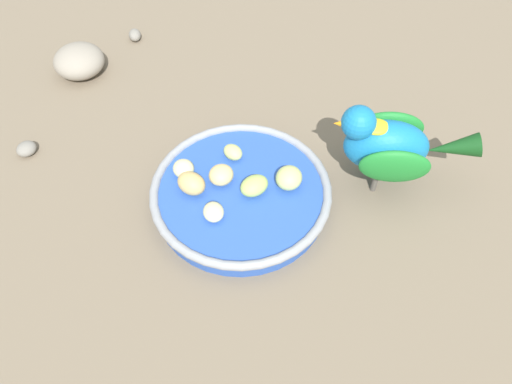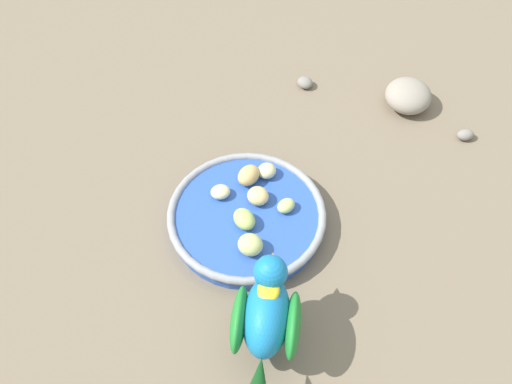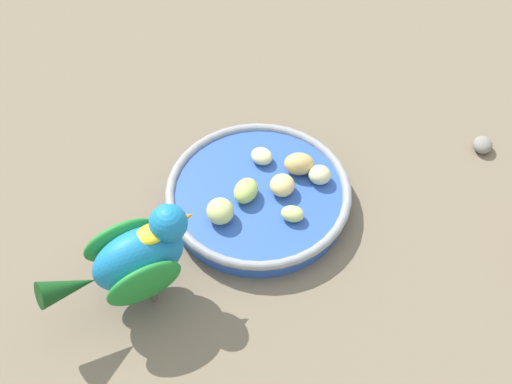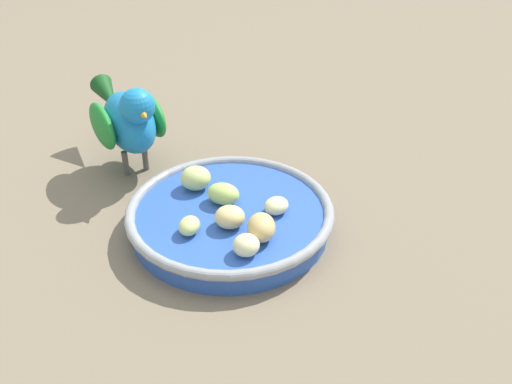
# 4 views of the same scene
# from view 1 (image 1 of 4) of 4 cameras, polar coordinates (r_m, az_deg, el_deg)

# --- Properties ---
(ground_plane) EXTENTS (4.00, 4.00, 0.00)m
(ground_plane) POSITION_cam_1_polar(r_m,az_deg,el_deg) (0.63, -0.67, -2.28)
(ground_plane) COLOR #756651
(feeding_bowl) EXTENTS (0.22, 0.22, 0.03)m
(feeding_bowl) POSITION_cam_1_polar(r_m,az_deg,el_deg) (0.62, -1.70, -0.26)
(feeding_bowl) COLOR #2D56B7
(feeding_bowl) RESTS_ON ground_plane
(apple_piece_0) EXTENTS (0.03, 0.03, 0.02)m
(apple_piece_0) POSITION_cam_1_polar(r_m,az_deg,el_deg) (0.62, -3.89, 1.91)
(apple_piece_0) COLOR #E5C67F
(apple_piece_0) RESTS_ON feeding_bowl
(apple_piece_1) EXTENTS (0.02, 0.03, 0.02)m
(apple_piece_1) POSITION_cam_1_polar(r_m,az_deg,el_deg) (0.65, -2.57, 4.43)
(apple_piece_1) COLOR #C6D17A
(apple_piece_1) RESTS_ON feeding_bowl
(apple_piece_2) EXTENTS (0.04, 0.04, 0.03)m
(apple_piece_2) POSITION_cam_1_polar(r_m,az_deg,el_deg) (0.61, 3.66, 1.58)
(apple_piece_2) COLOR #C6D17A
(apple_piece_2) RESTS_ON feeding_bowl
(apple_piece_3) EXTENTS (0.04, 0.03, 0.02)m
(apple_piece_3) POSITION_cam_1_polar(r_m,az_deg,el_deg) (0.61, -0.20, 0.71)
(apple_piece_3) COLOR #B2CC66
(apple_piece_3) RESTS_ON feeding_bowl
(apple_piece_4) EXTENTS (0.04, 0.04, 0.03)m
(apple_piece_4) POSITION_cam_1_polar(r_m,az_deg,el_deg) (0.61, -7.17, 0.96)
(apple_piece_4) COLOR tan
(apple_piece_4) RESTS_ON feeding_bowl
(apple_piece_5) EXTENTS (0.03, 0.03, 0.02)m
(apple_piece_5) POSITION_cam_1_polar(r_m,az_deg,el_deg) (0.59, -4.73, -2.21)
(apple_piece_5) COLOR beige
(apple_piece_5) RESTS_ON feeding_bowl
(apple_piece_6) EXTENTS (0.03, 0.03, 0.02)m
(apple_piece_6) POSITION_cam_1_polar(r_m,az_deg,el_deg) (0.63, -8.04, 2.59)
(apple_piece_6) COLOR beige
(apple_piece_6) RESTS_ON feeding_bowl
(parrot) EXTENTS (0.15, 0.13, 0.12)m
(parrot) POSITION_cam_1_polar(r_m,az_deg,el_deg) (0.62, 14.56, 5.16)
(parrot) COLOR #59544C
(parrot) RESTS_ON ground_plane
(rock_large) EXTENTS (0.10, 0.10, 0.04)m
(rock_large) POSITION_cam_1_polar(r_m,az_deg,el_deg) (0.84, -19.02, 13.56)
(rock_large) COLOR gray
(rock_large) RESTS_ON ground_plane
(pebble_0) EXTENTS (0.03, 0.03, 0.02)m
(pebble_0) POSITION_cam_1_polar(r_m,az_deg,el_deg) (0.89, -13.28, 16.57)
(pebble_0) COLOR gray
(pebble_0) RESTS_ON ground_plane
(pebble_1) EXTENTS (0.03, 0.03, 0.02)m
(pebble_1) POSITION_cam_1_polar(r_m,az_deg,el_deg) (0.75, -24.08, 4.40)
(pebble_1) COLOR gray
(pebble_1) RESTS_ON ground_plane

